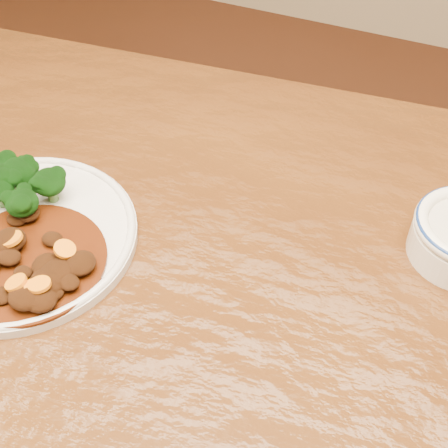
% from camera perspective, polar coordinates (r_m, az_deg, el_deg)
% --- Properties ---
extents(dining_table, '(1.57, 1.03, 0.75)m').
position_cam_1_polar(dining_table, '(0.73, -0.82, -12.10)').
color(dining_table, '#4D290D').
rests_on(dining_table, ground).
extents(dinner_plate, '(0.27, 0.27, 0.02)m').
position_cam_1_polar(dinner_plate, '(0.76, -18.16, -1.06)').
color(dinner_plate, silver).
rests_on(dinner_plate, dining_table).
extents(broccoli_florets, '(0.13, 0.09, 0.05)m').
position_cam_1_polar(broccoli_florets, '(0.78, -19.03, 3.56)').
color(broccoli_florets, '#679C51').
rests_on(broccoli_florets, dinner_plate).
extents(mince_stew, '(0.18, 0.18, 0.03)m').
position_cam_1_polar(mince_stew, '(0.70, -17.50, -3.63)').
color(mince_stew, '#421907').
rests_on(mince_stew, dinner_plate).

